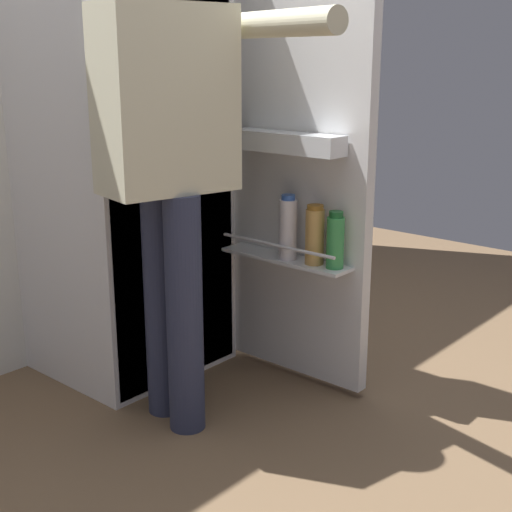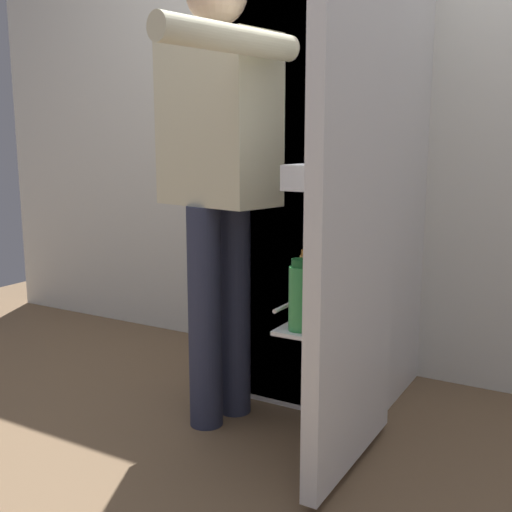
# 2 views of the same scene
# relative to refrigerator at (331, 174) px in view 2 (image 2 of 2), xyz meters

# --- Properties ---
(ground_plane) EXTENTS (5.43, 5.43, 0.00)m
(ground_plane) POSITION_rel_refrigerator_xyz_m (-0.03, -0.48, -0.89)
(ground_plane) COLOR brown
(kitchen_wall) EXTENTS (4.40, 0.10, 2.49)m
(kitchen_wall) POSITION_rel_refrigerator_xyz_m (-0.03, 0.39, 0.35)
(kitchen_wall) COLOR silver
(kitchen_wall) RESTS_ON ground_plane
(refrigerator) EXTENTS (0.68, 1.18, 1.79)m
(refrigerator) POSITION_rel_refrigerator_xyz_m (0.00, 0.00, 0.00)
(refrigerator) COLOR white
(refrigerator) RESTS_ON ground_plane
(person) EXTENTS (0.54, 0.77, 1.60)m
(person) POSITION_rel_refrigerator_xyz_m (-0.23, -0.44, 0.06)
(person) COLOR #2D334C
(person) RESTS_ON ground_plane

